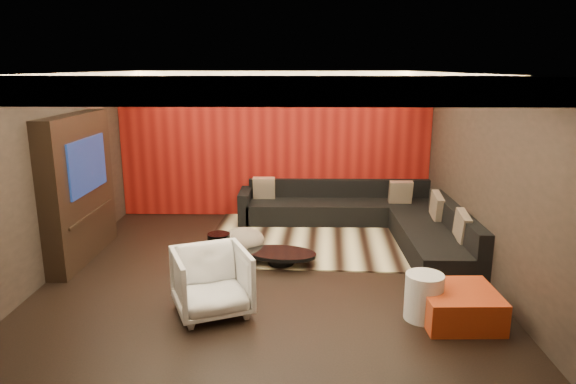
{
  "coord_description": "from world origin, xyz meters",
  "views": [
    {
      "loc": [
        0.44,
        -6.85,
        2.87
      ],
      "look_at": [
        0.3,
        0.6,
        1.05
      ],
      "focal_mm": 32.0,
      "sensor_mm": 36.0,
      "label": 1
    }
  ],
  "objects_px": {
    "orange_ottoman": "(458,305)",
    "sectional_sofa": "(370,219)",
    "coffee_table": "(281,258)",
    "armchair": "(212,282)",
    "drum_stool": "(219,246)",
    "white_side_table": "(424,297)"
  },
  "relations": [
    {
      "from": "coffee_table",
      "to": "orange_ottoman",
      "type": "distance_m",
      "value": 2.71
    },
    {
      "from": "drum_stool",
      "to": "orange_ottoman",
      "type": "distance_m",
      "value": 3.58
    },
    {
      "from": "armchair",
      "to": "sectional_sofa",
      "type": "distance_m",
      "value": 3.85
    },
    {
      "from": "coffee_table",
      "to": "drum_stool",
      "type": "relative_size",
      "value": 2.63
    },
    {
      "from": "drum_stool",
      "to": "sectional_sofa",
      "type": "relative_size",
      "value": 0.11
    },
    {
      "from": "coffee_table",
      "to": "orange_ottoman",
      "type": "xyz_separation_m",
      "value": [
        2.11,
        -1.7,
        0.08
      ]
    },
    {
      "from": "white_side_table",
      "to": "drum_stool",
      "type": "bearing_deg",
      "value": 145.76
    },
    {
      "from": "drum_stool",
      "to": "white_side_table",
      "type": "bearing_deg",
      "value": -34.24
    },
    {
      "from": "white_side_table",
      "to": "orange_ottoman",
      "type": "distance_m",
      "value": 0.4
    },
    {
      "from": "orange_ottoman",
      "to": "armchair",
      "type": "height_order",
      "value": "armchair"
    },
    {
      "from": "coffee_table",
      "to": "sectional_sofa",
      "type": "xyz_separation_m",
      "value": [
        1.53,
        1.54,
        0.15
      ]
    },
    {
      "from": "drum_stool",
      "to": "sectional_sofa",
      "type": "distance_m",
      "value": 2.84
    },
    {
      "from": "coffee_table",
      "to": "sectional_sofa",
      "type": "distance_m",
      "value": 2.18
    },
    {
      "from": "white_side_table",
      "to": "sectional_sofa",
      "type": "distance_m",
      "value": 3.19
    },
    {
      "from": "coffee_table",
      "to": "white_side_table",
      "type": "distance_m",
      "value": 2.39
    },
    {
      "from": "coffee_table",
      "to": "drum_stool",
      "type": "height_order",
      "value": "drum_stool"
    },
    {
      "from": "orange_ottoman",
      "to": "sectional_sofa",
      "type": "height_order",
      "value": "sectional_sofa"
    },
    {
      "from": "coffee_table",
      "to": "orange_ottoman",
      "type": "height_order",
      "value": "orange_ottoman"
    },
    {
      "from": "coffee_table",
      "to": "armchair",
      "type": "distance_m",
      "value": 1.75
    },
    {
      "from": "orange_ottoman",
      "to": "armchair",
      "type": "xyz_separation_m",
      "value": [
        -2.88,
        0.15,
        0.21
      ]
    },
    {
      "from": "coffee_table",
      "to": "orange_ottoman",
      "type": "bearing_deg",
      "value": -38.83
    },
    {
      "from": "sectional_sofa",
      "to": "coffee_table",
      "type": "bearing_deg",
      "value": -134.95
    }
  ]
}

